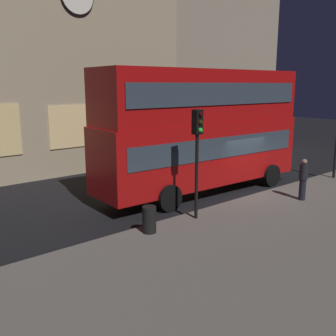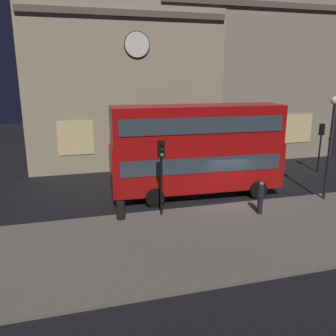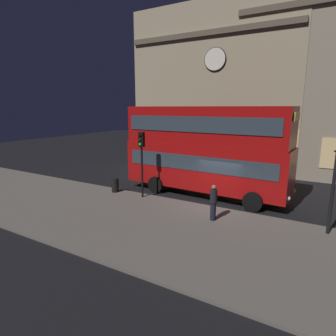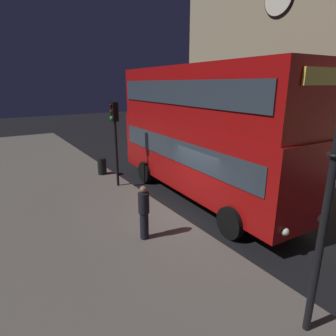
{
  "view_description": "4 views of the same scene",
  "coord_description": "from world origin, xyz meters",
  "px_view_note": "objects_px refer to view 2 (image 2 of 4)",
  "views": [
    {
      "loc": [
        -13.71,
        -10.86,
        4.88
      ],
      "look_at": [
        -3.98,
        0.66,
        1.61
      ],
      "focal_mm": 41.3,
      "sensor_mm": 36.0,
      "label": 1
    },
    {
      "loc": [
        -8.57,
        -17.95,
        7.18
      ],
      "look_at": [
        -3.36,
        0.93,
        1.99
      ],
      "focal_mm": 37.61,
      "sensor_mm": 36.0,
      "label": 2
    },
    {
      "loc": [
        5.2,
        -14.72,
        5.44
      ],
      "look_at": [
        -3.13,
        -0.33,
        1.86
      ],
      "focal_mm": 30.17,
      "sensor_mm": 36.0,
      "label": 3
    },
    {
      "loc": [
        7.88,
        -6.29,
        4.82
      ],
      "look_at": [
        -1.78,
        -0.12,
        1.43
      ],
      "focal_mm": 30.63,
      "sensor_mm": 36.0,
      "label": 4
    }
  ],
  "objects_px": {
    "street_lamp": "(332,127)",
    "traffic_light_far_side": "(321,137)",
    "pedestrian": "(260,197)",
    "litter_bin": "(121,211)",
    "traffic_light_near_kerb": "(161,162)",
    "double_decker_bus": "(197,147)"
  },
  "relations": [
    {
      "from": "traffic_light_near_kerb",
      "to": "traffic_light_far_side",
      "type": "bearing_deg",
      "value": 19.88
    },
    {
      "from": "traffic_light_near_kerb",
      "to": "street_lamp",
      "type": "height_order",
      "value": "street_lamp"
    },
    {
      "from": "traffic_light_far_side",
      "to": "street_lamp",
      "type": "bearing_deg",
      "value": 60.35
    },
    {
      "from": "traffic_light_near_kerb",
      "to": "litter_bin",
      "type": "xyz_separation_m",
      "value": [
        -2.13,
        0.02,
        -2.38
      ]
    },
    {
      "from": "litter_bin",
      "to": "traffic_light_far_side",
      "type": "bearing_deg",
      "value": 18.72
    },
    {
      "from": "litter_bin",
      "to": "traffic_light_near_kerb",
      "type": "bearing_deg",
      "value": -0.43
    },
    {
      "from": "street_lamp",
      "to": "litter_bin",
      "type": "height_order",
      "value": "street_lamp"
    },
    {
      "from": "traffic_light_far_side",
      "to": "litter_bin",
      "type": "bearing_deg",
      "value": 23.96
    },
    {
      "from": "street_lamp",
      "to": "traffic_light_far_side",
      "type": "bearing_deg",
      "value": 55.11
    },
    {
      "from": "traffic_light_near_kerb",
      "to": "litter_bin",
      "type": "height_order",
      "value": "traffic_light_near_kerb"
    },
    {
      "from": "double_decker_bus",
      "to": "traffic_light_near_kerb",
      "type": "relative_size",
      "value": 2.67
    },
    {
      "from": "traffic_light_near_kerb",
      "to": "litter_bin",
      "type": "relative_size",
      "value": 4.43
    },
    {
      "from": "traffic_light_near_kerb",
      "to": "street_lamp",
      "type": "bearing_deg",
      "value": -2.44
    },
    {
      "from": "traffic_light_near_kerb",
      "to": "pedestrian",
      "type": "relative_size",
      "value": 2.24
    },
    {
      "from": "traffic_light_near_kerb",
      "to": "traffic_light_far_side",
      "type": "relative_size",
      "value": 1.06
    },
    {
      "from": "double_decker_bus",
      "to": "traffic_light_far_side",
      "type": "xyz_separation_m",
      "value": [
        10.82,
        2.74,
        -0.41
      ]
    },
    {
      "from": "double_decker_bus",
      "to": "pedestrian",
      "type": "xyz_separation_m",
      "value": [
        2.13,
        -3.86,
        -2.05
      ]
    },
    {
      "from": "traffic_light_far_side",
      "to": "pedestrian",
      "type": "height_order",
      "value": "traffic_light_far_side"
    },
    {
      "from": "traffic_light_far_side",
      "to": "pedestrian",
      "type": "xyz_separation_m",
      "value": [
        -8.69,
        -6.6,
        -1.64
      ]
    },
    {
      "from": "traffic_light_near_kerb",
      "to": "street_lamp",
      "type": "relative_size",
      "value": 0.66
    },
    {
      "from": "traffic_light_near_kerb",
      "to": "litter_bin",
      "type": "bearing_deg",
      "value": 178.01
    },
    {
      "from": "double_decker_bus",
      "to": "litter_bin",
      "type": "distance_m",
      "value": 6.18
    }
  ]
}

